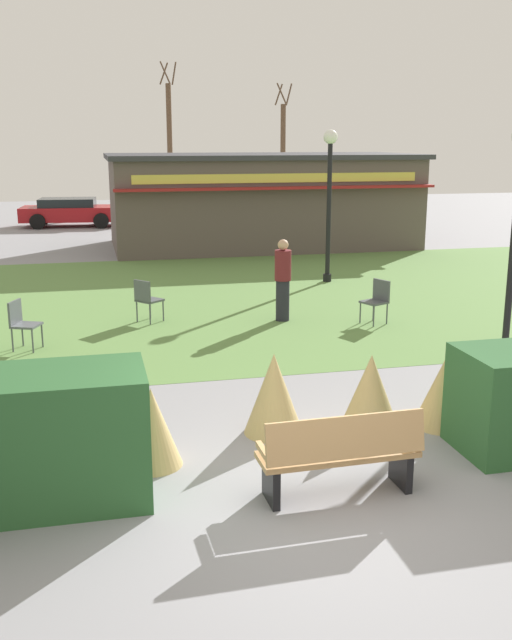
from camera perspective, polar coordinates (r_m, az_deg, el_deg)
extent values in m
plane|color=gray|center=(7.66, 4.24, -14.61)|extent=(80.00, 80.00, 0.00)
cube|color=#5B8442|center=(17.17, -5.86, 1.61)|extent=(36.00, 12.00, 0.01)
cube|color=tan|center=(7.81, 6.44, -10.39)|extent=(1.71, 0.53, 0.06)
cube|color=tan|center=(7.51, 7.10, -9.11)|extent=(1.70, 0.17, 0.44)
cube|color=black|center=(7.70, 1.18, -12.54)|extent=(0.09, 0.44, 0.45)
cube|color=black|center=(8.18, 11.27, -11.16)|extent=(0.09, 0.44, 0.45)
cube|color=tan|center=(7.53, 0.60, -10.27)|extent=(0.07, 0.44, 0.06)
cube|color=tan|center=(8.07, 11.91, -8.86)|extent=(0.07, 0.44, 0.06)
cube|color=#28562B|center=(7.83, -16.25, -8.90)|extent=(2.08, 1.10, 1.39)
cone|color=tan|center=(9.27, 1.40, -5.78)|extent=(0.76, 0.76, 1.06)
cone|color=tan|center=(9.52, 8.96, -5.60)|extent=(0.78, 0.78, 1.00)
cone|color=tan|center=(8.49, -8.16, -8.29)|extent=(0.69, 0.69, 0.93)
cone|color=tan|center=(9.83, 14.45, -5.52)|extent=(0.74, 0.74, 0.91)
cylinder|color=black|center=(13.53, 18.89, -2.06)|extent=(0.22, 0.22, 0.20)
cylinder|color=black|center=(19.36, 5.59, 3.31)|extent=(0.22, 0.22, 0.20)
cylinder|color=black|center=(19.12, 5.71, 8.26)|extent=(0.12, 0.12, 3.56)
sphere|color=white|center=(19.03, 5.86, 14.08)|extent=(0.36, 0.36, 0.36)
cube|color=#594C47|center=(25.80, 0.39, 9.19)|extent=(10.23, 4.92, 3.01)
cube|color=#333338|center=(25.71, 0.40, 12.71)|extent=(10.53, 5.22, 0.16)
cube|color=maroon|center=(23.19, 1.93, 10.28)|extent=(10.33, 0.36, 0.08)
cube|color=#D8CC4C|center=(23.33, 1.83, 11.05)|extent=(9.21, 0.04, 0.28)
cube|color=#4C5156|center=(15.09, -8.32, 1.54)|extent=(0.62, 0.62, 0.04)
cube|color=#4C5156|center=(14.91, -8.90, 2.23)|extent=(0.31, 0.36, 0.44)
cylinder|color=#4C5156|center=(15.14, -7.27, 0.74)|extent=(0.03, 0.03, 0.45)
cylinder|color=#4C5156|center=(15.40, -8.29, 0.94)|extent=(0.03, 0.03, 0.45)
cylinder|color=#4C5156|center=(14.88, -8.30, 0.48)|extent=(0.03, 0.03, 0.45)
cylinder|color=#4C5156|center=(15.14, -9.31, 0.68)|extent=(0.03, 0.03, 0.45)
cube|color=#4C5156|center=(13.55, -17.53, -0.40)|extent=(0.57, 0.57, 0.04)
cube|color=#4C5156|center=(13.59, -18.35, 0.54)|extent=(0.20, 0.42, 0.44)
cylinder|color=#4C5156|center=(13.36, -17.09, -1.57)|extent=(0.03, 0.03, 0.45)
cylinder|color=#4C5156|center=(13.68, -16.40, -1.15)|extent=(0.03, 0.03, 0.45)
cylinder|color=#4C5156|center=(13.53, -18.54, -1.48)|extent=(0.03, 0.03, 0.45)
cylinder|color=#4C5156|center=(13.85, -17.82, -1.07)|extent=(0.03, 0.03, 0.45)
cube|color=#4C5156|center=(14.94, 9.23, 1.39)|extent=(0.58, 0.58, 0.04)
cube|color=#4C5156|center=(15.04, 9.79, 2.30)|extent=(0.21, 0.42, 0.44)
cylinder|color=#4C5156|center=(14.99, 8.17, 0.58)|extent=(0.03, 0.03, 0.45)
cylinder|color=#4C5156|center=(14.73, 9.20, 0.31)|extent=(0.03, 0.03, 0.45)
cylinder|color=#4C5156|center=(15.25, 9.18, 0.78)|extent=(0.03, 0.03, 0.45)
cylinder|color=#4C5156|center=(15.00, 10.22, 0.51)|extent=(0.03, 0.03, 0.45)
cylinder|color=#23232D|center=(15.04, 2.10, 1.54)|extent=(0.28, 0.28, 0.85)
cylinder|color=maroon|center=(14.89, 2.12, 4.30)|extent=(0.34, 0.34, 0.62)
sphere|color=tan|center=(14.83, 2.14, 5.90)|extent=(0.22, 0.22, 0.22)
cube|color=maroon|center=(32.61, -14.24, 8.09)|extent=(4.35, 2.19, 0.60)
cube|color=black|center=(32.59, -14.55, 8.83)|extent=(2.45, 1.80, 0.44)
cylinder|color=black|center=(33.42, -11.80, 7.96)|extent=(0.66, 0.28, 0.64)
cylinder|color=black|center=(31.60, -12.03, 7.61)|extent=(0.66, 0.28, 0.64)
cylinder|color=black|center=(33.71, -16.25, 7.75)|extent=(0.66, 0.28, 0.64)
cylinder|color=black|center=(31.90, -16.73, 7.39)|extent=(0.66, 0.28, 0.64)
cube|color=silver|center=(32.90, -5.25, 8.50)|extent=(4.23, 1.87, 0.60)
cube|color=black|center=(32.84, -5.53, 9.24)|extent=(2.34, 1.62, 0.44)
cylinder|color=black|center=(34.05, -3.29, 8.33)|extent=(0.64, 0.23, 0.64)
cylinder|color=black|center=(32.25, -2.67, 8.02)|extent=(0.64, 0.23, 0.64)
cylinder|color=black|center=(33.66, -7.69, 8.17)|extent=(0.64, 0.23, 0.64)
cylinder|color=black|center=(31.84, -7.32, 7.85)|extent=(0.64, 0.23, 0.64)
cube|color=#B7BABF|center=(34.23, 4.86, 8.72)|extent=(4.20, 1.81, 0.60)
cube|color=black|center=(34.15, 4.63, 9.44)|extent=(2.31, 1.59, 0.44)
cylinder|color=black|center=(35.53, 6.42, 8.50)|extent=(0.64, 0.22, 0.64)
cylinder|color=black|center=(33.81, 7.45, 8.20)|extent=(0.64, 0.22, 0.64)
cylinder|color=black|center=(34.76, 2.32, 8.46)|extent=(0.64, 0.22, 0.64)
cylinder|color=black|center=(33.00, 3.16, 8.15)|extent=(0.64, 0.22, 0.64)
cylinder|color=brown|center=(40.61, 2.12, 12.68)|extent=(0.28, 0.28, 5.48)
cylinder|color=brown|center=(40.86, 2.60, 17.23)|extent=(0.25, 0.58, 1.12)
cylinder|color=brown|center=(40.92, 1.80, 17.23)|extent=(0.54, 0.36, 1.12)
cylinder|color=brown|center=(40.33, 2.03, 17.28)|extent=(0.54, 0.35, 1.12)
cylinder|color=brown|center=(39.85, -6.76, 13.28)|extent=(0.28, 0.28, 6.47)
cylinder|color=brown|center=(40.13, -6.44, 18.64)|extent=(0.25, 0.58, 1.12)
cylinder|color=brown|center=(40.27, -7.24, 18.60)|extent=(0.54, 0.36, 1.12)
cylinder|color=brown|center=(39.67, -7.13, 18.67)|extent=(0.54, 0.35, 1.12)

